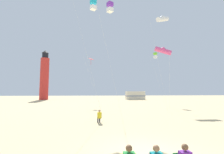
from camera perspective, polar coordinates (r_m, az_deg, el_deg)
The scene contains 10 objects.
ground at distance 7.86m, azimuth 12.03°, elevation -25.52°, with size 200.00×200.00×0.00m, color #CCB584.
kite_flyer_standing at distance 14.33m, azimuth -4.59°, elevation -13.76°, with size 0.38×0.54×1.16m.
kite_box_lime at distance 34.69m, azimuth 15.29°, elevation 7.48°, with size 2.99×2.19×10.86m.
kite_tube_white at distance 26.46m, azimuth 17.68°, elevation 19.26°, with size 3.07×2.76×14.31m.
kite_box_cyan at distance 20.23m, azimuth -6.75°, elevation 24.24°, with size 3.38×2.64×13.29m.
kite_tube_rainbow at distance 24.83m, azimuth 17.84°, elevation 9.04°, with size 2.59×1.74×9.46m.
kite_diamond_scarlet at distance 32.16m, azimuth -7.55°, elevation 5.81°, with size 3.15×2.41×9.47m.
kite_box_violet at distance 19.96m, azimuth -0.74°, elevation 23.69°, with size 2.72×2.02×13.00m.
lighthouse_distant at distance 58.01m, azimuth -23.08°, elevation 0.23°, with size 2.80×2.80×16.80m.
rv_van_cream at distance 55.12m, azimuth 8.33°, elevation -6.58°, with size 6.59×2.79×2.80m.
Camera 1 is at (-2.23, -7.03, 2.74)m, focal length 25.47 mm.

